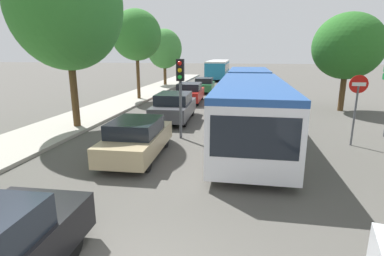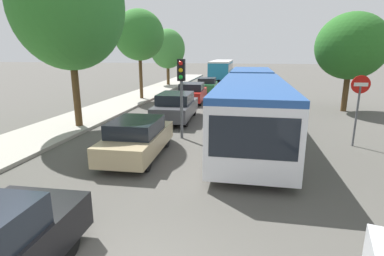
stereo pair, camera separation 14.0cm
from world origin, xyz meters
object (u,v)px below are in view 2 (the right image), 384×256
object	(u,v)px
tree_left_mid	(70,9)
articulated_bus	(251,96)
queued_car_graphite	(176,107)
queued_car_red	(192,93)
queued_car_green	(207,85)
tree_left_far	(140,36)
tree_left_distant	(168,49)
queued_car_tan	(137,138)
tree_right_mid	(351,46)
no_entry_sign	(359,100)
city_bus_rear	(222,68)
traffic_light	(181,81)

from	to	relation	value
tree_left_mid	articulated_bus	bearing A→B (deg)	18.34
queued_car_graphite	queued_car_red	xyz separation A→B (m)	(-0.26, 6.19, -0.03)
queued_car_green	tree_left_far	xyz separation A→B (m)	(-4.36, -5.58, 4.14)
queued_car_graphite	tree_left_mid	bearing A→B (deg)	120.03
tree_left_mid	tree_left_distant	xyz separation A→B (m)	(-0.83, 19.63, -1.55)
queued_car_tan	tree_right_mid	world-z (taller)	tree_right_mid
no_entry_sign	tree_right_mid	size ratio (longest dim) A/B	0.47
city_bus_rear	tree_left_mid	size ratio (longest dim) A/B	1.36
tree_left_far	tree_left_mid	bearing A→B (deg)	-89.33
tree_left_distant	tree_right_mid	bearing A→B (deg)	-39.50
tree_left_far	queued_car_graphite	bearing A→B (deg)	-56.99
city_bus_rear	queued_car_green	world-z (taller)	city_bus_rear
articulated_bus	queued_car_graphite	bearing A→B (deg)	-88.39
articulated_bus	tree_right_mid	bearing A→B (deg)	127.33
tree_right_mid	no_entry_sign	bearing A→B (deg)	-103.00
city_bus_rear	articulated_bus	bearing A→B (deg)	-172.16
articulated_bus	tree_right_mid	xyz separation A→B (m)	(5.90, 4.52, 2.55)
articulated_bus	tree_left_mid	distance (m)	9.63
queued_car_graphite	tree_left_distant	xyz separation A→B (m)	(-5.05, 17.01, 3.25)
tree_left_mid	tree_left_far	world-z (taller)	tree_left_mid
tree_left_mid	no_entry_sign	bearing A→B (deg)	-2.92
tree_right_mid	queued_car_green	bearing A→B (deg)	142.56
city_bus_rear	tree_left_mid	xyz separation A→B (m)	(-4.14, -30.66, 4.11)
city_bus_rear	tree_left_distant	xyz separation A→B (m)	(-4.97, -11.04, 2.56)
queued_car_graphite	queued_car_red	size ratio (longest dim) A/B	1.05
tree_left_mid	queued_car_graphite	bearing A→B (deg)	31.83
queued_car_green	tree_left_mid	distance (m)	16.20
tree_left_distant	queued_car_tan	bearing A→B (deg)	-77.50
queued_car_tan	tree_left_mid	bearing A→B (deg)	49.11
queued_car_green	tree_right_mid	size ratio (longest dim) A/B	0.66
queued_car_green	tree_right_mid	distance (m)	12.92
queued_car_tan	tree_right_mid	xyz separation A→B (m)	(9.87, 10.75, 3.31)
queued_car_graphite	tree_right_mid	world-z (taller)	tree_right_mid
articulated_bus	tree_left_distant	world-z (taller)	tree_left_distant
queued_car_green	no_entry_sign	xyz separation A→B (m)	(8.09, -15.48, 1.19)
articulated_bus	queued_car_tan	xyz separation A→B (m)	(-3.97, -6.23, -0.76)
city_bus_rear	queued_car_tan	world-z (taller)	city_bus_rear
no_entry_sign	tree_left_mid	xyz separation A→B (m)	(-12.34, 0.63, 3.69)
queued_car_red	tree_right_mid	size ratio (longest dim) A/B	0.70
queued_car_tan	queued_car_graphite	xyz separation A→B (m)	(-0.08, 6.10, 0.06)
queued_car_tan	tree_left_distant	distance (m)	23.91
articulated_bus	no_entry_sign	xyz separation A→B (m)	(4.08, -3.37, 0.41)
city_bus_rear	queued_car_graphite	world-z (taller)	city_bus_rear
queued_car_tan	queued_car_green	bearing A→B (deg)	-1.68
traffic_light	articulated_bus	bearing A→B (deg)	137.46
queued_car_tan	queued_car_green	size ratio (longest dim) A/B	1.02
no_entry_sign	tree_left_far	distance (m)	16.18
queued_car_tan	tree_left_far	distance (m)	14.11
queued_car_graphite	articulated_bus	bearing A→B (deg)	-90.04
queued_car_graphite	tree_left_mid	xyz separation A→B (m)	(-4.21, -2.62, 4.80)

